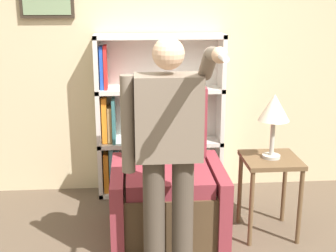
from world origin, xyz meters
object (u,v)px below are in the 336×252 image
object	(u,v)px
person_standing	(168,146)
side_table	(270,172)
bookcase	(151,119)
armchair	(167,189)
table_lamp	(274,110)

from	to	relation	value
person_standing	side_table	bearing A→B (deg)	31.78
person_standing	side_table	size ratio (longest dim) A/B	2.52
bookcase	armchair	xyz separation A→B (m)	(0.09, -0.81, -0.39)
armchair	side_table	size ratio (longest dim) A/B	1.77
person_standing	table_lamp	world-z (taller)	person_standing
side_table	table_lamp	world-z (taller)	table_lamp
side_table	person_standing	bearing A→B (deg)	-148.22
armchair	person_standing	bearing A→B (deg)	-93.76
person_standing	armchair	bearing A→B (deg)	86.24
armchair	person_standing	world-z (taller)	person_standing
bookcase	armchair	world-z (taller)	bookcase
armchair	side_table	distance (m)	0.86
armchair	table_lamp	bearing A→B (deg)	-7.72
bookcase	armchair	size ratio (longest dim) A/B	1.34
bookcase	table_lamp	size ratio (longest dim) A/B	3.02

